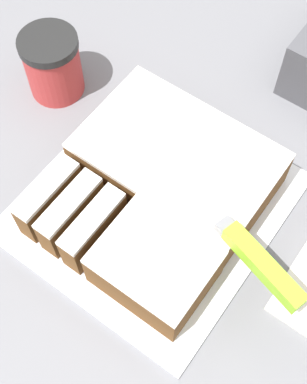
{
  "coord_description": "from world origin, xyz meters",
  "views": [
    {
      "loc": [
        0.14,
        -0.26,
        1.57
      ],
      "look_at": [
        -0.06,
        0.01,
        0.94
      ],
      "focal_mm": 50.0,
      "sensor_mm": 36.0,
      "label": 1
    }
  ],
  "objects": [
    {
      "name": "cake",
      "position": [
        -0.06,
        0.02,
        0.94
      ],
      "size": [
        0.26,
        0.28,
        0.07
      ],
      "color": "brown",
      "rests_on": "cake_board"
    },
    {
      "name": "countertop",
      "position": [
        0.0,
        0.0,
        0.45
      ],
      "size": [
        1.4,
        1.1,
        0.9
      ],
      "color": "slate",
      "rests_on": "ground_plane"
    },
    {
      "name": "ground_plane",
      "position": [
        0.0,
        0.0,
        0.0
      ],
      "size": [
        8.0,
        8.0,
        0.0
      ],
      "primitive_type": "plane",
      "color": "#9E9384"
    },
    {
      "name": "knife",
      "position": [
        0.08,
        -0.0,
        0.98
      ],
      "size": [
        0.33,
        0.11,
        0.02
      ],
      "rotation": [
        0.0,
        0.0,
        2.86
      ],
      "color": "silver",
      "rests_on": "cake"
    },
    {
      "name": "coffee_cup",
      "position": [
        -0.31,
        0.1,
        0.95
      ],
      "size": [
        0.09,
        0.09,
        0.1
      ],
      "color": "#B23333",
      "rests_on": "countertop"
    },
    {
      "name": "cake_board",
      "position": [
        -0.06,
        0.01,
        0.9
      ],
      "size": [
        0.32,
        0.34,
        0.01
      ],
      "color": "silver",
      "rests_on": "countertop"
    }
  ]
}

